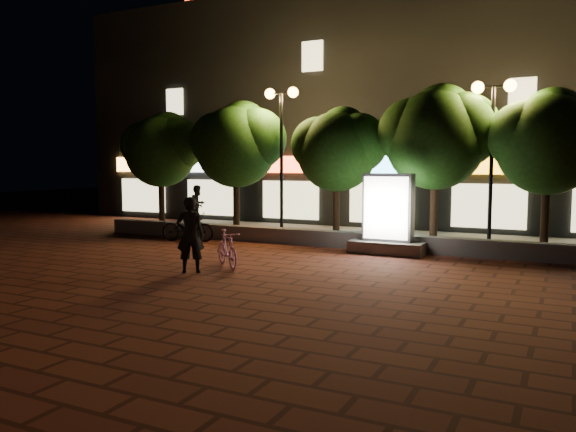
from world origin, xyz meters
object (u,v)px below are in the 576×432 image
Objects in this scene: pedestrian at (198,204)px; tree_left at (238,142)px; scooter_parked at (188,227)px; tree_far_left at (163,147)px; street_lamp_right at (493,121)px; tree_right at (438,134)px; ad_kiosk at (388,221)px; scooter_pink at (227,249)px; tree_far_right at (550,138)px; street_lamp_left at (281,124)px; rider at (190,235)px; tree_mid at (339,146)px.

tree_left is at bearing -117.04° from pedestrian.
pedestrian is at bearing 16.76° from scooter_parked.
tree_far_left is 0.95× the size of tree_left.
street_lamp_right is at bearing -1.21° from tree_far_left.
tree_far_left reaches higher than scooter_parked.
tree_right is 3.41m from ad_kiosk.
scooter_pink is (-3.95, -6.03, -3.09)m from tree_right.
tree_far_right is 2.58× the size of scooter_parked.
tree_left is 0.97× the size of tree_right.
tree_right is 1.06× the size of tree_far_right.
pedestrian reaches higher than scooter_parked.
street_lamp_right is (7.00, 0.00, -0.13)m from street_lamp_left.
street_lamp_right is 8.73m from scooter_pink.
ad_kiosk is at bearing -100.58° from scooter_parked.
pedestrian is (-2.56, 4.18, 0.42)m from scooter_parked.
street_lamp_right reaches higher than pedestrian.
tree_right is at bearing 63.72° from ad_kiosk.
street_lamp_right is 10.28m from scooter_parked.
tree_far_right reaches higher than rider.
tree_far_right is at bearing 1.76° from street_lamp_left.
tree_mid reaches higher than rider.
scooter_pink is at bearing -41.33° from tree_far_left.
pedestrian is at bearing 158.62° from ad_kiosk.
pedestrian is at bearing 80.99° from scooter_pink.
street_lamp_left is 2.81× the size of rider.
tree_right is 2.75× the size of rider.
tree_left is (3.50, 0.00, 0.15)m from tree_far_left.
street_lamp_left is at bearing 55.06° from scooter_pink.
street_lamp_right is 2.69× the size of scooter_parked.
street_lamp_right is 3.02× the size of pedestrian.
tree_far_left reaches higher than scooter_pink.
tree_far_right is at bearing 25.23° from ad_kiosk.
tree_left is 3.07× the size of scooter_pink.
tree_far_right is at bearing -92.14° from scooter_parked.
tree_far_right is 2.03× the size of ad_kiosk.
tree_right is at bearing -148.50° from rider.
tree_mid is 7.63m from pedestrian.
scooter_parked is at bearing -146.29° from pedestrian.
tree_left reaches higher than pedestrian.
scooter_pink is 0.86× the size of rider.
scooter_parked is (-0.51, -2.46, -2.96)m from tree_left.
pedestrian is (-6.00, 8.71, -0.02)m from rider.
tree_left is 7.99m from rider.
ad_kiosk is 6.87m from scooter_parked.
ad_kiosk reaches higher than rider.
tree_left is at bearing 180.00° from tree_mid.
scooter_parked is (-3.44, 4.53, -0.44)m from rider.
street_lamp_left is 4.84m from scooter_parked.
ad_kiosk is at bearing -11.29° from tree_far_left.
street_lamp_left is 7.48m from rider.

